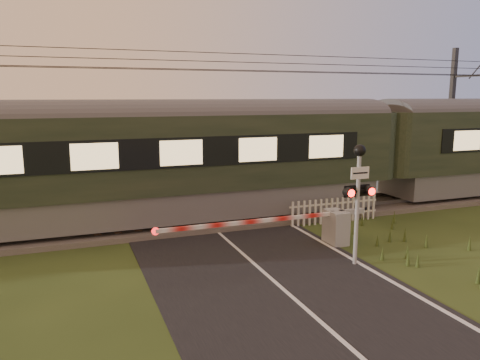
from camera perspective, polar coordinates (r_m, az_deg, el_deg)
name	(u,v)px	position (r m, az deg, el deg)	size (l,w,h in m)	color
ground	(279,287)	(11.76, 4.84, -12.83)	(160.00, 160.00, 0.00)	#283815
road	(284,290)	(11.57, 5.42, -13.19)	(6.00, 140.00, 0.03)	black
track_bed	(205,219)	(17.52, -4.32, -4.81)	(140.00, 3.40, 0.39)	#47423D
overhead_wires	(203,63)	(16.96, -4.58, 14.00)	(120.00, 0.62, 0.62)	black
train	(376,150)	(20.44, 16.25, 3.51)	(44.52, 3.07, 4.15)	slate
boom_gate	(327,226)	(14.89, 10.56, -5.54)	(6.75, 0.82, 1.09)	gray
crossing_signal	(358,183)	(12.94, 14.23, -0.36)	(0.85, 0.35, 3.33)	gray
picket_fence	(334,210)	(17.48, 11.44, -3.65)	(3.64, 0.08, 0.93)	silver
catenary_mast	(452,116)	(26.04, 24.39, 7.13)	(0.22, 2.46, 6.93)	#2D2D30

